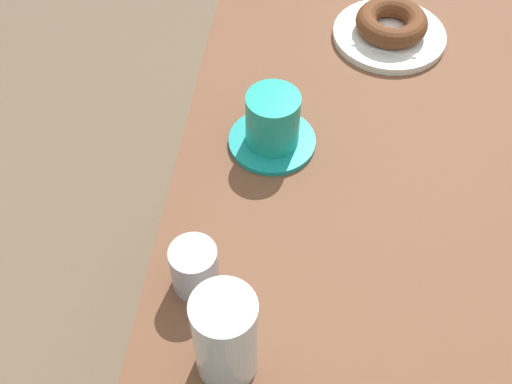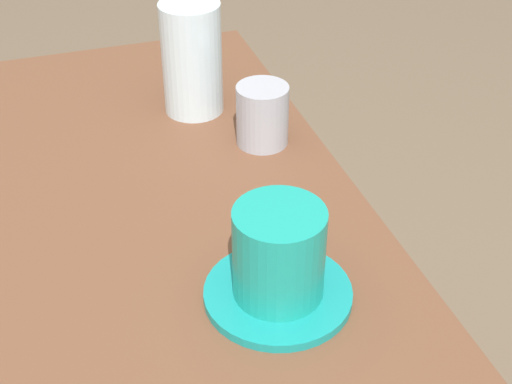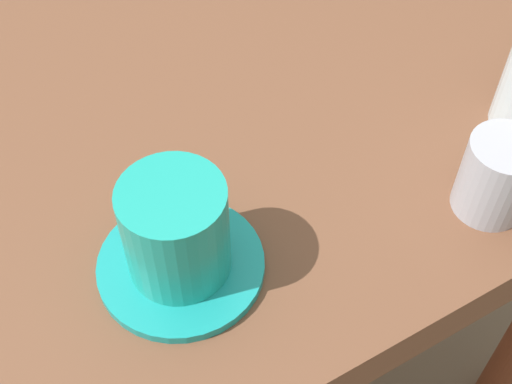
% 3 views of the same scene
% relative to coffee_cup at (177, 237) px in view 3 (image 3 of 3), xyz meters
% --- Properties ---
extents(table, '(1.01, 0.67, 0.74)m').
position_rel_coffee_cup_xyz_m(table, '(0.07, 0.20, -0.13)').
color(table, brown).
rests_on(table, ground_plane).
extents(coffee_cup, '(0.13, 0.13, 0.09)m').
position_rel_coffee_cup_xyz_m(coffee_cup, '(0.00, 0.00, 0.00)').
color(coffee_cup, teal).
rests_on(coffee_cup, table).
extents(sugar_jar, '(0.06, 0.06, 0.07)m').
position_rel_coffee_cup_xyz_m(sugar_jar, '(0.25, -0.07, -0.01)').
color(sugar_jar, '#ABACB9').
rests_on(sugar_jar, table).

